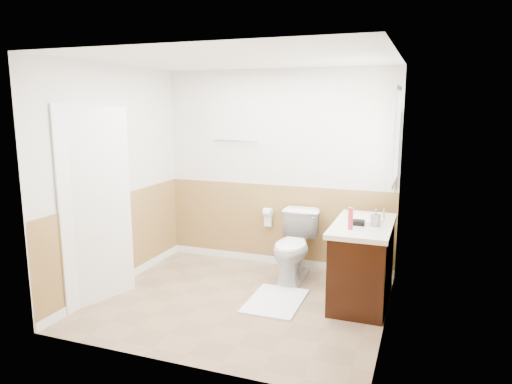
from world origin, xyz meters
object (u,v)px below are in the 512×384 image
at_px(soap_dispenser, 376,218).
at_px(toilet, 294,247).
at_px(bath_mat, 275,301).
at_px(lotion_bottle, 350,219).
at_px(vanity_cabinet, 362,265).

bearing_deg(soap_dispenser, toilet, 156.14).
height_order(bath_mat, lotion_bottle, lotion_bottle).
distance_m(vanity_cabinet, lotion_bottle, 0.64).
relative_size(toilet, soap_dispenser, 4.59).
xyz_separation_m(bath_mat, vanity_cabinet, (0.85, 0.36, 0.39)).
distance_m(toilet, lotion_bottle, 1.13).
relative_size(toilet, vanity_cabinet, 0.74).
relative_size(bath_mat, vanity_cabinet, 0.73).
height_order(bath_mat, vanity_cabinet, vanity_cabinet).
relative_size(vanity_cabinet, lotion_bottle, 5.00).
bearing_deg(toilet, bath_mat, -90.48).
bearing_deg(lotion_bottle, bath_mat, -174.73).
height_order(toilet, lotion_bottle, lotion_bottle).
bearing_deg(bath_mat, toilet, 90.00).
distance_m(toilet, vanity_cabinet, 0.91).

